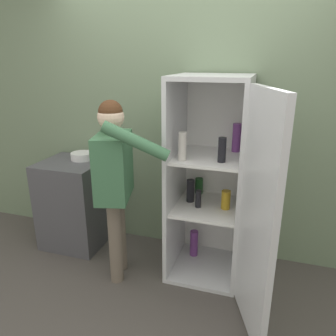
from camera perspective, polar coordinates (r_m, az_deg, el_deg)
The scene contains 6 objects.
ground_plane at distance 2.81m, azimuth -2.67°, elevation -22.62°, with size 12.00×12.00×0.00m, color #4C4742.
wall_back at distance 3.10m, azimuth 3.29°, elevation 7.89°, with size 7.00×0.06×2.55m.
refrigerator at distance 2.71m, azimuth 8.70°, elevation -3.03°, with size 0.87×1.23×1.73m.
person at distance 2.69m, azimuth -9.22°, elevation -0.70°, with size 0.71×0.57×1.55m.
counter at distance 3.50m, azimuth -15.92°, elevation -5.88°, with size 0.59×0.56×0.89m.
bowl at distance 3.38m, azimuth -14.75°, elevation 2.04°, with size 0.22×0.22×0.07m.
Camera 1 is at (0.76, -1.97, 1.85)m, focal length 35.00 mm.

